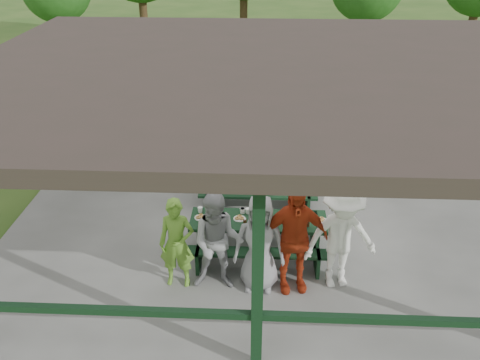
# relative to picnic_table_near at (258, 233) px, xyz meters

# --- Properties ---
(ground) EXTENTS (90.00, 90.00, 0.00)m
(ground) POSITION_rel_picnic_table_near_xyz_m (0.02, 1.20, -0.57)
(ground) COLOR #2A4F18
(ground) RESTS_ON ground
(concrete_slab) EXTENTS (10.00, 8.00, 0.10)m
(concrete_slab) POSITION_rel_picnic_table_near_xyz_m (0.02, 1.20, -0.52)
(concrete_slab) COLOR slate
(concrete_slab) RESTS_ON ground
(pavilion_structure) EXTENTS (10.60, 8.60, 3.24)m
(pavilion_structure) POSITION_rel_picnic_table_near_xyz_m (0.02, 1.20, 2.60)
(pavilion_structure) COLOR black
(pavilion_structure) RESTS_ON concrete_slab
(picnic_table_near) EXTENTS (2.43, 1.39, 0.75)m
(picnic_table_near) POSITION_rel_picnic_table_near_xyz_m (0.00, 0.00, 0.00)
(picnic_table_near) COLOR black
(picnic_table_near) RESTS_ON concrete_slab
(picnic_table_far) EXTENTS (2.45, 1.39, 0.75)m
(picnic_table_far) POSITION_rel_picnic_table_near_xyz_m (-0.03, 2.00, 0.00)
(picnic_table_far) COLOR black
(picnic_table_far) RESTS_ON concrete_slab
(table_setting) EXTENTS (2.38, 0.45, 0.10)m
(table_setting) POSITION_rel_picnic_table_near_xyz_m (-0.09, 0.04, 0.31)
(table_setting) COLOR white
(table_setting) RESTS_ON picnic_table_near
(contestant_green) EXTENTS (0.60, 0.40, 1.61)m
(contestant_green) POSITION_rel_picnic_table_near_xyz_m (-1.32, -0.88, 0.34)
(contestant_green) COLOR #61982D
(contestant_green) RESTS_ON concrete_slab
(contestant_grey_left) EXTENTS (0.86, 0.67, 1.76)m
(contestant_grey_left) POSITION_rel_picnic_table_near_xyz_m (-0.64, -0.93, 0.41)
(contestant_grey_left) COLOR gray
(contestant_grey_left) RESTS_ON concrete_slab
(contestant_grey_mid) EXTENTS (0.87, 0.59, 1.72)m
(contestant_grey_mid) POSITION_rel_picnic_table_near_xyz_m (0.03, -0.90, 0.39)
(contestant_grey_mid) COLOR gray
(contestant_grey_mid) RESTS_ON concrete_slab
(contestant_red) EXTENTS (1.20, 0.67, 1.93)m
(contestant_red) POSITION_rel_picnic_table_near_xyz_m (0.57, -0.89, 0.50)
(contestant_red) COLOR #AA3114
(contestant_red) RESTS_ON concrete_slab
(contestant_white_fedora) EXTENTS (1.31, 0.90, 1.92)m
(contestant_white_fedora) POSITION_rel_picnic_table_near_xyz_m (1.34, -0.78, 0.47)
(contestant_white_fedora) COLOR white
(contestant_white_fedora) RESTS_ON concrete_slab
(spectator_lblue) EXTENTS (1.61, 0.84, 1.66)m
(spectator_lblue) POSITION_rel_picnic_table_near_xyz_m (-0.38, 2.83, 0.36)
(spectator_lblue) COLOR #93CDE3
(spectator_lblue) RESTS_ON concrete_slab
(spectator_blue) EXTENTS (0.73, 0.60, 1.70)m
(spectator_blue) POSITION_rel_picnic_table_near_xyz_m (-1.43, 3.46, 0.38)
(spectator_blue) COLOR #3A6597
(spectator_blue) RESTS_ON concrete_slab
(spectator_grey) EXTENTS (1.01, 0.90, 1.72)m
(spectator_grey) POSITION_rel_picnic_table_near_xyz_m (1.40, 2.93, 0.39)
(spectator_grey) COLOR gray
(spectator_grey) RESTS_ON concrete_slab
(pickup_truck) EXTENTS (6.01, 4.21, 1.52)m
(pickup_truck) POSITION_rel_picnic_table_near_xyz_m (1.78, 9.18, 0.19)
(pickup_truck) COLOR silver
(pickup_truck) RESTS_ON ground
(farm_trailer) EXTENTS (4.22, 2.60, 1.47)m
(farm_trailer) POSITION_rel_picnic_table_near_xyz_m (-2.70, 9.45, 0.16)
(farm_trailer) COLOR navy
(farm_trailer) RESTS_ON ground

